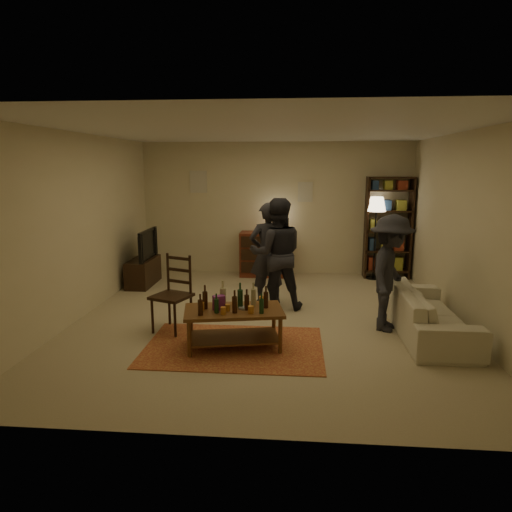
# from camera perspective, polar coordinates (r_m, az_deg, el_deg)

# --- Properties ---
(floor) EXTENTS (6.00, 6.00, 0.00)m
(floor) POSITION_cam_1_polar(r_m,az_deg,el_deg) (6.79, 1.27, -7.91)
(floor) COLOR #C6B793
(floor) RESTS_ON ground
(room_shell) EXTENTS (6.00, 6.00, 6.00)m
(room_shell) POSITION_cam_1_polar(r_m,az_deg,el_deg) (9.45, -1.49, 8.72)
(room_shell) COLOR beige
(room_shell) RESTS_ON ground
(rug) EXTENTS (2.20, 1.50, 0.01)m
(rug) POSITION_cam_1_polar(r_m,az_deg,el_deg) (5.82, -2.77, -11.23)
(rug) COLOR maroon
(rug) RESTS_ON ground
(coffee_table) EXTENTS (1.30, 0.87, 0.83)m
(coffee_table) POSITION_cam_1_polar(r_m,az_deg,el_deg) (5.67, -2.86, -7.31)
(coffee_table) COLOR brown
(coffee_table) RESTS_ON ground
(dining_chair) EXTENTS (0.60, 0.60, 1.06)m
(dining_chair) POSITION_cam_1_polar(r_m,az_deg,el_deg) (6.32, -10.19, -4.24)
(dining_chair) COLOR black
(dining_chair) RESTS_ON ground
(tv_stand) EXTENTS (0.40, 1.00, 1.06)m
(tv_stand) POSITION_cam_1_polar(r_m,az_deg,el_deg) (8.88, -13.91, -1.08)
(tv_stand) COLOR black
(tv_stand) RESTS_ON ground
(dresser) EXTENTS (1.00, 0.50, 1.36)m
(dresser) POSITION_cam_1_polar(r_m,az_deg,el_deg) (9.30, 1.16, 0.38)
(dresser) COLOR maroon
(dresser) RESTS_ON ground
(bookshelf) EXTENTS (0.90, 0.34, 2.02)m
(bookshelf) POSITION_cam_1_polar(r_m,az_deg,el_deg) (9.44, 16.16, 3.53)
(bookshelf) COLOR black
(bookshelf) RESTS_ON ground
(floor_lamp) EXTENTS (0.36, 0.36, 1.63)m
(floor_lamp) POSITION_cam_1_polar(r_m,az_deg,el_deg) (9.23, 14.81, 5.60)
(floor_lamp) COLOR black
(floor_lamp) RESTS_ON ground
(sofa) EXTENTS (0.81, 2.08, 0.61)m
(sofa) POSITION_cam_1_polar(r_m,az_deg,el_deg) (6.56, 20.74, -6.58)
(sofa) COLOR beige
(sofa) RESTS_ON ground
(person_left) EXTENTS (0.71, 0.59, 1.66)m
(person_left) POSITION_cam_1_polar(r_m,az_deg,el_deg) (7.37, 1.42, 0.30)
(person_left) COLOR #27262E
(person_left) RESTS_ON ground
(person_right) EXTENTS (0.93, 0.77, 1.75)m
(person_right) POSITION_cam_1_polar(r_m,az_deg,el_deg) (7.11, 2.60, 0.24)
(person_right) COLOR #222228
(person_right) RESTS_ON ground
(person_by_sofa) EXTENTS (0.94, 1.18, 1.60)m
(person_by_sofa) POSITION_cam_1_polar(r_m,az_deg,el_deg) (6.43, 16.44, -2.08)
(person_by_sofa) COLOR #27272F
(person_by_sofa) RESTS_ON ground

